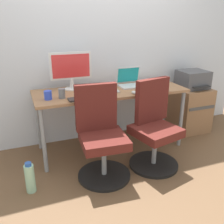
{
  "coord_description": "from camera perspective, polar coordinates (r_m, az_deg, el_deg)",
  "views": [
    {
      "loc": [
        -1.0,
        -2.66,
        1.53
      ],
      "look_at": [
        0.0,
        -0.05,
        0.49
      ],
      "focal_mm": 40.15,
      "sensor_mm": 36.0,
      "label": 1
    }
  ],
  "objects": [
    {
      "name": "side_cabinet",
      "position": [
        3.78,
        17.17,
        0.74
      ],
      "size": [
        0.45,
        0.52,
        0.62
      ],
      "color": "#996B47",
      "rests_on": "ground"
    },
    {
      "name": "keyboard_by_monitor",
      "position": [
        2.61,
        -6.23,
        3.11
      ],
      "size": [
        0.34,
        0.12,
        0.02
      ],
      "primitive_type": "cube",
      "color": "#2D2D2D",
      "rests_on": "desk"
    },
    {
      "name": "pen_cup",
      "position": [
        2.67,
        -11.36,
        4.16
      ],
      "size": [
        0.07,
        0.07,
        0.1
      ],
      "primitive_type": "cylinder",
      "color": "slate",
      "rests_on": "desk"
    },
    {
      "name": "keyboard_by_laptop",
      "position": [
        2.82,
        -1.77,
        4.54
      ],
      "size": [
        0.34,
        0.12,
        0.02
      ],
      "primitive_type": "cube",
      "color": "#B7B7B7",
      "rests_on": "desk"
    },
    {
      "name": "printer",
      "position": [
        3.67,
        17.89,
        7.08
      ],
      "size": [
        0.38,
        0.4,
        0.24
      ],
      "color": "#515156",
      "rests_on": "side_cabinet"
    },
    {
      "name": "ground_plane",
      "position": [
        3.23,
        -0.32,
        -7.81
      ],
      "size": [
        5.28,
        5.28,
        0.0
      ],
      "primitive_type": "plane",
      "color": "brown"
    },
    {
      "name": "mouse_by_laptop",
      "position": [
        3.02,
        10.7,
        5.41
      ],
      "size": [
        0.06,
        0.1,
        0.03
      ],
      "primitive_type": "ellipsoid",
      "color": "#2D2D2D",
      "rests_on": "desk"
    },
    {
      "name": "coffee_mug",
      "position": [
        2.66,
        -14.38,
        3.74
      ],
      "size": [
        0.08,
        0.08,
        0.09
      ],
      "primitive_type": "cylinder",
      "color": "blue",
      "rests_on": "desk"
    },
    {
      "name": "mouse_by_monitor",
      "position": [
        2.79,
        5.1,
        4.44
      ],
      "size": [
        0.06,
        0.1,
        0.03
      ],
      "primitive_type": "ellipsoid",
      "color": "#B7B7B7",
      "rests_on": "desk"
    },
    {
      "name": "desktop_monitor",
      "position": [
        2.96,
        -9.33,
        9.82
      ],
      "size": [
        0.48,
        0.18,
        0.43
      ],
      "color": "silver",
      "rests_on": "desk"
    },
    {
      "name": "office_chair_right",
      "position": [
        2.74,
        9.52,
        -3.64
      ],
      "size": [
        0.54,
        0.54,
        0.94
      ],
      "color": "black",
      "rests_on": "ground"
    },
    {
      "name": "water_bottle_on_floor",
      "position": [
        2.52,
        -18.17,
        -14.08
      ],
      "size": [
        0.09,
        0.09,
        0.31
      ],
      "color": "#A5D8B2",
      "rests_on": "ground"
    },
    {
      "name": "desk",
      "position": [
        2.97,
        -0.35,
        3.85
      ],
      "size": [
        1.77,
        0.65,
        0.75
      ],
      "color": "#996B47",
      "rests_on": "ground"
    },
    {
      "name": "open_laptop",
      "position": [
        3.13,
        4.23,
        6.96
      ],
      "size": [
        0.31,
        0.26,
        0.23
      ],
      "color": "silver",
      "rests_on": "desk"
    },
    {
      "name": "back_wall",
      "position": [
        3.24,
        -3.03,
        16.36
      ],
      "size": [
        4.4,
        0.04,
        2.6
      ],
      "primitive_type": "cube",
      "color": "silver",
      "rests_on": "ground"
    },
    {
      "name": "paper_pile",
      "position": [
        3.3,
        9.17,
        6.6
      ],
      "size": [
        0.21,
        0.3,
        0.01
      ],
      "primitive_type": "cube",
      "color": "white",
      "rests_on": "desk"
    },
    {
      "name": "office_chair_left",
      "position": [
        2.52,
        -2.47,
        -5.68
      ],
      "size": [
        0.54,
        0.54,
        0.94
      ],
      "color": "black",
      "rests_on": "ground"
    }
  ]
}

